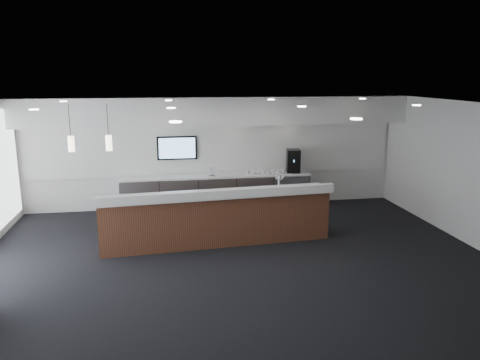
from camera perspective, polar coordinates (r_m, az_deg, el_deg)
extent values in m
plane|color=black|center=(9.26, -0.24, -9.80)|extent=(10.00, 10.00, 0.00)
cube|color=black|center=(8.56, -0.25, 9.07)|extent=(10.00, 8.00, 0.02)
cube|color=silver|center=(12.68, -3.15, 3.43)|extent=(10.00, 0.02, 3.00)
cube|color=silver|center=(10.77, 27.04, 0.37)|extent=(0.02, 8.00, 3.00)
cube|color=silver|center=(12.10, -2.98, 8.47)|extent=(10.00, 0.90, 0.70)
cube|color=silver|center=(12.63, -3.14, 3.86)|extent=(9.80, 0.06, 1.40)
cube|color=#94969C|center=(12.54, -2.91, -1.57)|extent=(5.00, 0.60, 0.90)
cube|color=white|center=(12.43, -2.93, 0.55)|extent=(5.06, 0.66, 0.05)
cylinder|color=silver|center=(12.16, -12.14, -2.08)|extent=(0.60, 0.02, 0.02)
cylinder|color=silver|center=(12.15, -7.43, -1.91)|extent=(0.60, 0.02, 0.02)
cylinder|color=silver|center=(12.22, -2.74, -1.73)|extent=(0.60, 0.02, 0.02)
cylinder|color=silver|center=(12.38, 1.87, -1.54)|extent=(0.60, 0.02, 0.02)
cylinder|color=silver|center=(12.61, 6.33, -1.35)|extent=(0.60, 0.02, 0.02)
cube|color=black|center=(12.50, -7.68, 3.90)|extent=(1.05, 0.07, 0.62)
cube|color=#398AE5|center=(12.46, -7.68, 3.87)|extent=(0.95, 0.01, 0.54)
cylinder|color=#FFEBC6|center=(9.39, -15.73, 4.31)|extent=(0.12, 0.12, 0.30)
cylinder|color=#FFEBC6|center=(9.49, -19.94, 4.11)|extent=(0.12, 0.12, 0.30)
cube|color=#4E251A|center=(10.03, -2.82, -4.83)|extent=(4.89, 1.06, 1.05)
cube|color=white|center=(9.87, -2.85, -1.75)|extent=(4.98, 1.15, 0.06)
cube|color=white|center=(9.49, -2.41, -1.79)|extent=(4.93, 0.51, 0.18)
cylinder|color=silver|center=(10.28, 4.74, -0.22)|extent=(0.04, 0.04, 0.28)
torus|color=silver|center=(10.19, 4.83, 0.47)|extent=(0.19, 0.05, 0.19)
cube|color=black|center=(12.76, 6.50, 2.34)|extent=(0.41, 0.45, 0.62)
cube|color=silver|center=(12.61, 6.74, 0.82)|extent=(0.22, 0.12, 0.02)
cube|color=white|center=(12.30, -3.51, 1.08)|extent=(0.17, 0.04, 0.23)
cube|color=white|center=(12.51, 2.23, 1.29)|extent=(0.17, 0.02, 0.23)
imported|color=white|center=(12.69, 5.29, 1.11)|extent=(0.11, 0.11, 0.10)
imported|color=white|center=(12.65, 4.68, 1.09)|extent=(0.15, 0.15, 0.10)
imported|color=white|center=(12.62, 4.06, 1.07)|extent=(0.14, 0.14, 0.10)
imported|color=white|center=(12.59, 3.44, 1.05)|extent=(0.14, 0.14, 0.10)
imported|color=white|center=(12.56, 2.82, 1.03)|extent=(0.15, 0.15, 0.10)
imported|color=white|center=(12.53, 2.19, 1.01)|extent=(0.12, 0.12, 0.10)
imported|color=white|center=(12.50, 1.56, 0.99)|extent=(0.16, 0.16, 0.10)
imported|color=white|center=(12.48, 0.93, 0.97)|extent=(0.13, 0.13, 0.10)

